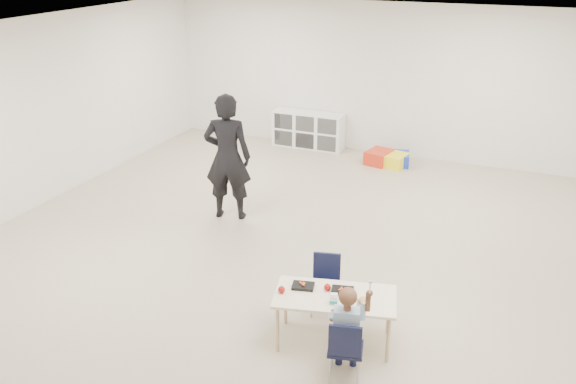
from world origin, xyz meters
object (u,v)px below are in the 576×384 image
at_px(child, 346,330).
at_px(adult, 228,157).
at_px(table, 334,318).
at_px(cubby_shelf, 308,130).
at_px(chair_near, 346,347).

xyz_separation_m(child, adult, (-2.68, 2.76, 0.41)).
bearing_deg(adult, table, 121.52).
bearing_deg(cubby_shelf, chair_near, -65.98).
relative_size(chair_near, child, 0.63).
height_order(chair_near, adult, adult).
xyz_separation_m(table, adult, (-2.42, 2.29, 0.65)).
distance_m(cubby_shelf, adult, 3.55).
xyz_separation_m(chair_near, cubby_shelf, (-2.79, 6.26, 0.02)).
bearing_deg(chair_near, cubby_shelf, 100.44).
distance_m(table, child, 0.59).
height_order(table, chair_near, chair_near).
relative_size(cubby_shelf, adult, 0.76).
height_order(chair_near, cubby_shelf, cubby_shelf).
relative_size(chair_near, cubby_shelf, 0.47).
distance_m(table, adult, 3.39).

